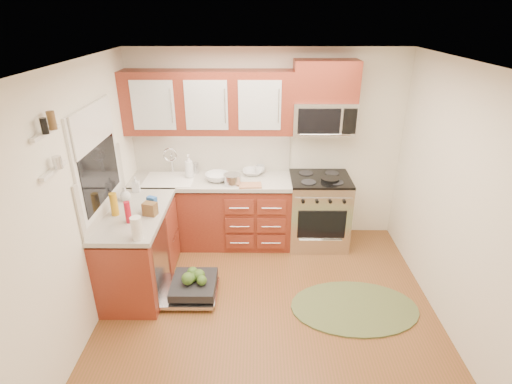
{
  "coord_description": "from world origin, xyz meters",
  "views": [
    {
      "loc": [
        -0.11,
        -3.26,
        2.9
      ],
      "look_at": [
        -0.14,
        0.85,
        1.01
      ],
      "focal_mm": 28.0,
      "sensor_mm": 36.0,
      "label": 1
    }
  ],
  "objects_px": {
    "upper_cabinets": "(208,102)",
    "sink": "(170,188)",
    "rug": "(354,308)",
    "skillet": "(330,180)",
    "cup": "(260,169)",
    "cutting_board": "(250,185)",
    "dishwasher": "(191,288)",
    "paper_towel_roll": "(137,228)",
    "bowl_a": "(252,172)",
    "microwave": "(323,117)",
    "bowl_b": "(217,177)",
    "range": "(318,211)",
    "stock_pot": "(232,179)"
  },
  "relations": [
    {
      "from": "microwave",
      "to": "sink",
      "type": "relative_size",
      "value": 1.23
    },
    {
      "from": "cutting_board",
      "to": "paper_towel_roll",
      "type": "xyz_separation_m",
      "value": [
        -1.04,
        -1.24,
        0.1
      ]
    },
    {
      "from": "cutting_board",
      "to": "rug",
      "type": "bearing_deg",
      "value": -45.08
    },
    {
      "from": "range",
      "to": "cutting_board",
      "type": "bearing_deg",
      "value": -166.76
    },
    {
      "from": "skillet",
      "to": "paper_towel_roll",
      "type": "xyz_separation_m",
      "value": [
        -2.03,
        -1.34,
        0.07
      ]
    },
    {
      "from": "cutting_board",
      "to": "bowl_b",
      "type": "relative_size",
      "value": 0.91
    },
    {
      "from": "cutting_board",
      "to": "cup",
      "type": "height_order",
      "value": "cup"
    },
    {
      "from": "upper_cabinets",
      "to": "cup",
      "type": "distance_m",
      "value": 1.1
    },
    {
      "from": "skillet",
      "to": "paper_towel_roll",
      "type": "distance_m",
      "value": 2.43
    },
    {
      "from": "upper_cabinets",
      "to": "sink",
      "type": "height_order",
      "value": "upper_cabinets"
    },
    {
      "from": "sink",
      "to": "cup",
      "type": "distance_m",
      "value": 1.19
    },
    {
      "from": "microwave",
      "to": "dishwasher",
      "type": "bearing_deg",
      "value": -140.93
    },
    {
      "from": "cup",
      "to": "bowl_a",
      "type": "bearing_deg",
      "value": -153.32
    },
    {
      "from": "microwave",
      "to": "sink",
      "type": "bearing_deg",
      "value": -176.15
    },
    {
      "from": "skillet",
      "to": "cutting_board",
      "type": "bearing_deg",
      "value": -174.23
    },
    {
      "from": "microwave",
      "to": "bowl_a",
      "type": "bearing_deg",
      "value": 176.72
    },
    {
      "from": "upper_cabinets",
      "to": "microwave",
      "type": "distance_m",
      "value": 1.42
    },
    {
      "from": "range",
      "to": "cutting_board",
      "type": "distance_m",
      "value": 1.03
    },
    {
      "from": "bowl_a",
      "to": "microwave",
      "type": "bearing_deg",
      "value": -3.28
    },
    {
      "from": "bowl_a",
      "to": "cutting_board",
      "type": "bearing_deg",
      "value": -93.11
    },
    {
      "from": "upper_cabinets",
      "to": "sink",
      "type": "relative_size",
      "value": 3.31
    },
    {
      "from": "sink",
      "to": "bowl_a",
      "type": "xyz_separation_m",
      "value": [
        1.06,
        0.18,
        0.16
      ]
    },
    {
      "from": "dishwasher",
      "to": "bowl_a",
      "type": "relative_size",
      "value": 2.7
    },
    {
      "from": "sink",
      "to": "bowl_a",
      "type": "relative_size",
      "value": 2.39
    },
    {
      "from": "rug",
      "to": "cutting_board",
      "type": "relative_size",
      "value": 4.93
    },
    {
      "from": "cutting_board",
      "to": "stock_pot",
      "type": "bearing_deg",
      "value": 166.88
    },
    {
      "from": "skillet",
      "to": "upper_cabinets",
      "type": "bearing_deg",
      "value": 170.4
    },
    {
      "from": "stock_pot",
      "to": "sink",
      "type": "bearing_deg",
      "value": 169.7
    },
    {
      "from": "stock_pot",
      "to": "bowl_b",
      "type": "bearing_deg",
      "value": 149.56
    },
    {
      "from": "dishwasher",
      "to": "paper_towel_roll",
      "type": "bearing_deg",
      "value": -140.63
    },
    {
      "from": "sink",
      "to": "stock_pot",
      "type": "bearing_deg",
      "value": -10.3
    },
    {
      "from": "upper_cabinets",
      "to": "dishwasher",
      "type": "bearing_deg",
      "value": -96.04
    },
    {
      "from": "cup",
      "to": "skillet",
      "type": "bearing_deg",
      "value": -20.69
    },
    {
      "from": "rug",
      "to": "skillet",
      "type": "bearing_deg",
      "value": 96.13
    },
    {
      "from": "upper_cabinets",
      "to": "sink",
      "type": "distance_m",
      "value": 1.21
    },
    {
      "from": "bowl_b",
      "to": "rug",
      "type": "bearing_deg",
      "value": -39.99
    },
    {
      "from": "cutting_board",
      "to": "bowl_a",
      "type": "relative_size",
      "value": 1.05
    },
    {
      "from": "sink",
      "to": "bowl_a",
      "type": "distance_m",
      "value": 1.08
    },
    {
      "from": "rug",
      "to": "cup",
      "type": "bearing_deg",
      "value": 122.82
    },
    {
      "from": "range",
      "to": "microwave",
      "type": "distance_m",
      "value": 1.23
    },
    {
      "from": "rug",
      "to": "paper_towel_roll",
      "type": "distance_m",
      "value": 2.4
    },
    {
      "from": "microwave",
      "to": "rug",
      "type": "distance_m",
      "value": 2.24
    },
    {
      "from": "range",
      "to": "paper_towel_roll",
      "type": "relative_size",
      "value": 4.18
    },
    {
      "from": "microwave",
      "to": "cutting_board",
      "type": "bearing_deg",
      "value": -159.71
    },
    {
      "from": "upper_cabinets",
      "to": "microwave",
      "type": "height_order",
      "value": "upper_cabinets"
    },
    {
      "from": "upper_cabinets",
      "to": "cutting_board",
      "type": "xyz_separation_m",
      "value": [
        0.51,
        -0.35,
        -0.94
      ]
    },
    {
      "from": "cutting_board",
      "to": "skillet",
      "type": "bearing_deg",
      "value": 5.77
    },
    {
      "from": "cup",
      "to": "rug",
      "type": "bearing_deg",
      "value": -57.18
    },
    {
      "from": "cup",
      "to": "microwave",
      "type": "bearing_deg",
      "value": -7.38
    },
    {
      "from": "rug",
      "to": "cutting_board",
      "type": "xyz_separation_m",
      "value": [
        -1.13,
        1.13,
        0.92
      ]
    }
  ]
}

